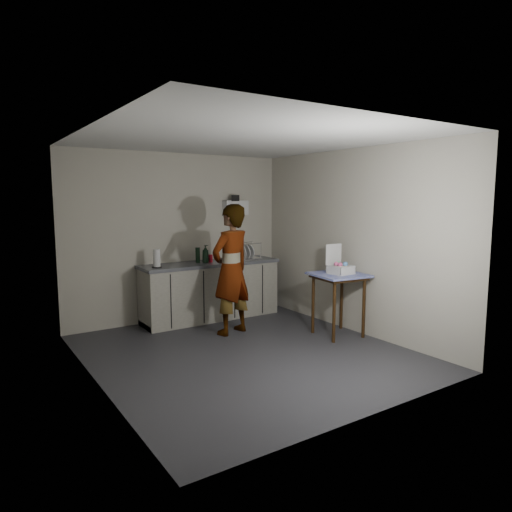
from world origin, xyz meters
TOP-DOWN VIEW (x-y plane):
  - ground at (0.00, 0.00)m, footprint 4.00×4.00m
  - wall_back at (0.00, 1.99)m, footprint 3.60×0.02m
  - wall_right at (1.79, 0.00)m, footprint 0.02×4.00m
  - wall_left at (-1.79, 0.00)m, footprint 0.02×4.00m
  - ceiling at (0.00, 0.00)m, footprint 3.60×4.00m
  - kitchen_counter at (0.40, 1.70)m, footprint 2.24×0.62m
  - wall_shelf at (1.00, 1.92)m, footprint 0.42×0.18m
  - side_table at (1.45, -0.08)m, footprint 0.75×0.75m
  - standing_man at (0.27, 0.82)m, footprint 0.76×0.60m
  - soap_bottle at (0.30, 1.67)m, footprint 0.15×0.15m
  - soda_can at (0.40, 1.68)m, footprint 0.06×0.06m
  - dark_bottle at (0.20, 1.74)m, footprint 0.07×0.07m
  - paper_towel at (-0.52, 1.62)m, footprint 0.15×0.15m
  - dish_rack at (1.07, 1.67)m, footprint 0.39×0.29m
  - bakery_box at (1.47, -0.09)m, footprint 0.29×0.30m

SIDE VIEW (x-z plane):
  - ground at x=0.00m, z-range 0.00..0.00m
  - kitchen_counter at x=0.40m, z-range -0.03..0.88m
  - side_table at x=1.45m, z-range 0.32..1.20m
  - standing_man at x=0.27m, z-range 0.00..1.83m
  - bakery_box at x=1.47m, z-range 0.76..1.16m
  - soda_can at x=0.40m, z-range 0.91..1.03m
  - dish_rack at x=1.07m, z-range 0.84..1.11m
  - dark_bottle at x=0.20m, z-range 0.91..1.15m
  - paper_towel at x=-0.52m, z-range 0.90..1.17m
  - soap_bottle at x=0.30m, z-range 0.91..1.19m
  - wall_back at x=0.00m, z-range 0.00..2.60m
  - wall_right at x=1.79m, z-range 0.00..2.60m
  - wall_left at x=-1.79m, z-range 0.00..2.60m
  - wall_shelf at x=1.00m, z-range 1.56..1.93m
  - ceiling at x=0.00m, z-range 2.59..2.60m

